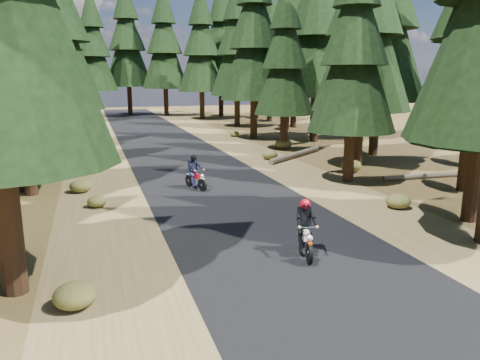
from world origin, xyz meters
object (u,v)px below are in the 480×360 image
log_far (423,176)px  rider_lead (305,238)px  log_near (296,155)px  rider_follow (196,178)px

log_far → rider_lead: 11.64m
log_near → rider_lead: (-6.12, -14.07, 0.35)m
rider_lead → log_near: bearing=-98.6°
log_near → rider_lead: size_ratio=3.25×
rider_lead → rider_follow: (-1.12, 8.19, -0.03)m
log_near → log_far: bearing=-104.0°
log_far → rider_lead: bearing=-140.2°
log_near → rider_lead: bearing=-151.7°
rider_lead → rider_follow: size_ratio=1.06×
log_far → rider_follow: bearing=176.3°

